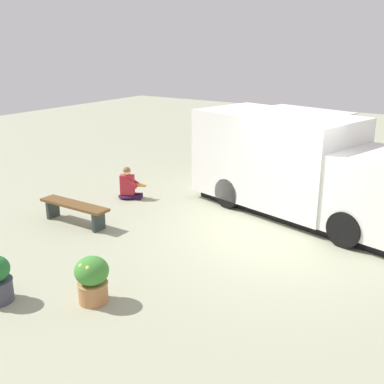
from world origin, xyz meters
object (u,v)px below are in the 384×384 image
(person_customer, at_px, (129,186))
(food_truck, at_px, (298,168))
(plaza_bench, at_px, (74,208))
(planter_flowering_side, at_px, (92,278))

(person_customer, bearing_deg, food_truck, -160.82)
(person_customer, distance_m, plaza_bench, 2.11)
(planter_flowering_side, bearing_deg, person_customer, -55.48)
(person_customer, distance_m, planter_flowering_side, 5.29)
(food_truck, relative_size, plaza_bench, 3.18)
(person_customer, bearing_deg, planter_flowering_side, 124.52)
(plaza_bench, bearing_deg, food_truck, -138.10)
(person_customer, height_order, plaza_bench, person_customer)
(food_truck, height_order, person_customer, food_truck)
(person_customer, bearing_deg, plaza_bench, 95.04)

